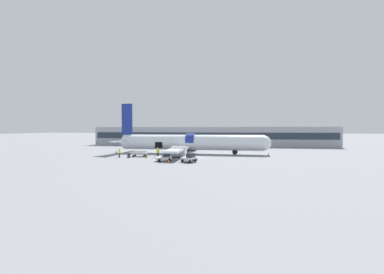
% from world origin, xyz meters
% --- Properties ---
extents(ground_plane, '(500.00, 500.00, 0.00)m').
position_xyz_m(ground_plane, '(0.00, 0.00, 0.00)').
color(ground_plane, gray).
extents(terminal_strip, '(80.33, 13.38, 6.35)m').
position_xyz_m(terminal_strip, '(0.00, 36.34, 3.17)').
color(terminal_strip, '#9EA3AD').
rests_on(terminal_strip, ground_plane).
extents(airplane, '(36.06, 28.04, 11.76)m').
position_xyz_m(airplane, '(-2.35, 6.57, 2.55)').
color(airplane, silver).
rests_on(airplane, ground_plane).
extents(baggage_tug_lead, '(2.85, 2.62, 1.59)m').
position_xyz_m(baggage_tug_lead, '(0.29, -7.04, 0.67)').
color(baggage_tug_lead, silver).
rests_on(baggage_tug_lead, ground_plane).
extents(baggage_tug_mid, '(3.05, 2.57, 1.40)m').
position_xyz_m(baggage_tug_mid, '(-4.35, -6.45, 0.60)').
color(baggage_tug_mid, white).
rests_on(baggage_tug_mid, ground_plane).
extents(baggage_cart_loading, '(4.08, 2.34, 1.09)m').
position_xyz_m(baggage_cart_loading, '(-11.30, -0.45, 0.55)').
color(baggage_cart_loading, silver).
rests_on(baggage_cart_loading, ground_plane).
extents(ground_crew_loader_a, '(0.61, 0.41, 1.78)m').
position_xyz_m(ground_crew_loader_a, '(-7.45, -0.44, 0.94)').
color(ground_crew_loader_a, '#2D2D33').
rests_on(ground_crew_loader_a, ground_plane).
extents(ground_crew_loader_b, '(0.55, 0.57, 1.76)m').
position_xyz_m(ground_crew_loader_b, '(-8.22, 1.79, 0.93)').
color(ground_crew_loader_b, '#2D2D33').
rests_on(ground_crew_loader_b, ground_plane).
extents(ground_crew_driver, '(0.40, 0.60, 1.76)m').
position_xyz_m(ground_crew_driver, '(-14.79, -2.68, 0.93)').
color(ground_crew_driver, '#2D2D33').
rests_on(ground_crew_driver, ground_plane).
extents(suitcase_on_tarmac_upright, '(0.47, 0.43, 0.60)m').
position_xyz_m(suitcase_on_tarmac_upright, '(-9.26, -2.44, 0.25)').
color(suitcase_on_tarmac_upright, olive).
rests_on(suitcase_on_tarmac_upright, ground_plane).
extents(suitcase_on_tarmac_spare, '(0.53, 0.36, 0.77)m').
position_xyz_m(suitcase_on_tarmac_spare, '(-12.67, -2.94, 0.33)').
color(suitcase_on_tarmac_spare, '#2D2D33').
rests_on(suitcase_on_tarmac_spare, ground_plane).
extents(safety_cone_nose, '(0.50, 0.50, 0.73)m').
position_xyz_m(safety_cone_nose, '(15.18, 5.26, 0.34)').
color(safety_cone_nose, black).
rests_on(safety_cone_nose, ground_plane).
extents(safety_cone_engine_left, '(0.62, 0.62, 0.64)m').
position_xyz_m(safety_cone_engine_left, '(-2.97, -8.41, 0.30)').
color(safety_cone_engine_left, black).
rests_on(safety_cone_engine_left, ground_plane).
extents(safety_cone_wingtip, '(0.55, 0.55, 0.79)m').
position_xyz_m(safety_cone_wingtip, '(-1.23, -0.20, 0.37)').
color(safety_cone_wingtip, black).
rests_on(safety_cone_wingtip, ground_plane).
extents(safety_cone_tail, '(0.59, 0.59, 0.66)m').
position_xyz_m(safety_cone_tail, '(-19.14, 4.37, 0.31)').
color(safety_cone_tail, black).
rests_on(safety_cone_tail, ground_plane).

